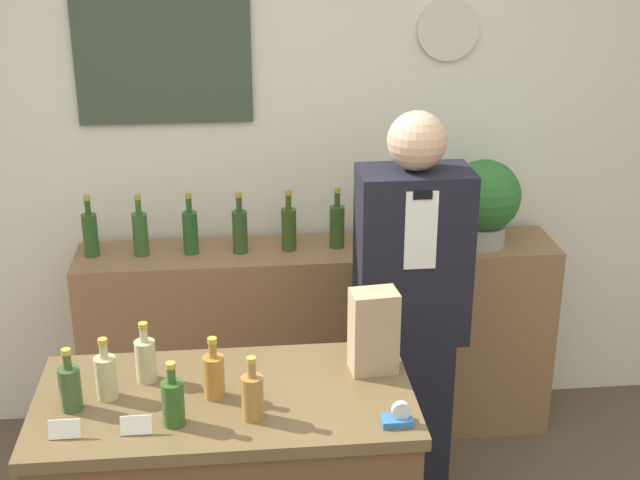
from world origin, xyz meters
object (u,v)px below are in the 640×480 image
potted_plant (484,200)px  tape_dispenser (398,417)px  paper_bag (374,331)px  shopkeeper (410,321)px

potted_plant → tape_dispenser: bearing=-114.1°
paper_bag → tape_dispenser: bearing=-85.7°
shopkeeper → potted_plant: size_ratio=4.25×
potted_plant → tape_dispenser: 1.61m
paper_bag → potted_plant: bearing=59.3°
potted_plant → paper_bag: size_ratio=1.43×
potted_plant → tape_dispenser: size_ratio=4.42×
potted_plant → shopkeeper: bearing=-128.3°
shopkeeper → tape_dispenser: shopkeeper is taller
shopkeeper → paper_bag: bearing=-112.4°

